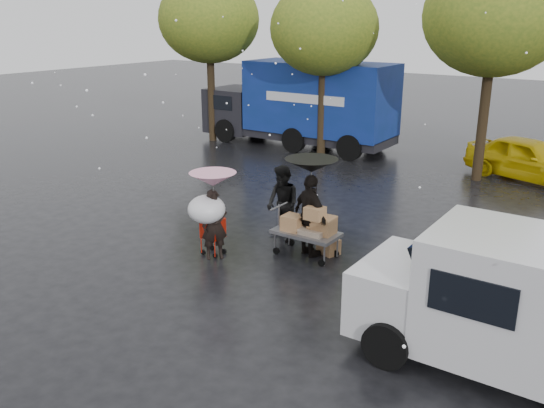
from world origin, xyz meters
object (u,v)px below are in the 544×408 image
Objects in this scene: blue_truck at (302,104)px; yellow_taxi at (530,159)px; white_van at (531,307)px; shopping_cart at (208,213)px; person_black at (310,216)px; person_pink at (214,225)px; vendor_cart at (309,227)px.

yellow_taxi is (9.01, -0.22, -1.04)m from blue_truck.
yellow_taxi is (-2.33, 11.78, -0.44)m from white_van.
person_black is at bearing 36.58° from shopping_cart.
shopping_cart is at bearing -68.47° from blue_truck.
shopping_cart is at bearing 173.46° from white_van.
white_van is 16.52m from blue_truck.
person_pink is at bearing 63.36° from person_black.
shopping_cart is 11.91m from yellow_taxi.
person_pink is 1.09× the size of shopping_cart.
person_black is 0.45× the size of yellow_taxi.
blue_truck reaches higher than vendor_cart.
vendor_cart is 11.78m from blue_truck.
blue_truck is at bearing 62.56° from person_pink.
shopping_cart is at bearing -145.26° from vendor_cart.
yellow_taxi is at bearing 74.35° from vendor_cart.
person_black is 10.00m from yellow_taxi.
blue_truck is (-4.58, 11.18, 0.96)m from person_pink.
white_van is at bearing -149.93° from yellow_taxi.
person_black is at bearing -177.02° from yellow_taxi.
blue_truck reaches higher than person_black.
vendor_cart is at bearing 132.63° from person_black.
yellow_taxi is at bearing 101.19° from white_van.
blue_truck is (-6.29, 9.90, 1.03)m from vendor_cart.
person_pink is 2.13m from vendor_cart.
vendor_cart is 5.48m from white_van.
white_van is at bearing -178.45° from person_black.
vendor_cart is 10.06m from yellow_taxi.
person_pink is 0.38× the size of yellow_taxi.
vendor_cart is 2.30m from shopping_cart.
person_black reaches higher than person_pink.
person_pink is 12.12m from blue_truck.
vendor_cart is 0.18× the size of blue_truck.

